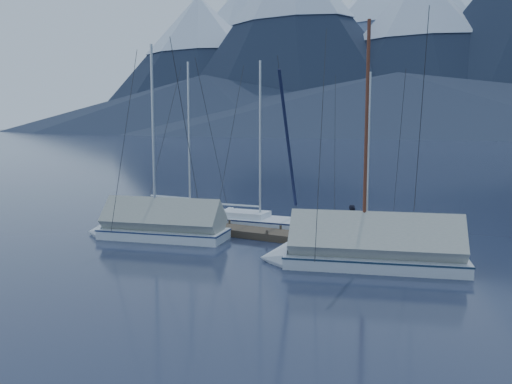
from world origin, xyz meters
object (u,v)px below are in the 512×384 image
Objects in this scene: sailboat_open_mid at (269,224)px; sailboat_covered_far at (153,228)px; sailboat_open_left at (198,215)px; sailboat_covered_near at (359,253)px; sailboat_open_right at (376,235)px; person at (353,222)px.

sailboat_covered_far is at bearing -123.79° from sailboat_open_mid.
sailboat_covered_near reaches higher than sailboat_open_left.
sailboat_open_right is 5.54× the size of person.
sailboat_open_left is 1.03× the size of sailboat_open_mid.
sailboat_covered_far reaches higher than person.
sailboat_open_mid reaches higher than sailboat_open_right.
sailboat_open_left reaches higher than sailboat_open_right.
sailboat_covered_far reaches higher than sailboat_open_left.
person is (-0.31, -2.46, 0.97)m from sailboat_open_right.
sailboat_open_mid is 6.34m from sailboat_covered_far.
sailboat_open_right is at bearing -1.06° from sailboat_open_left.
sailboat_open_right is 0.86× the size of sailboat_covered_far.
sailboat_open_left is 0.99× the size of sailboat_covered_far.
sailboat_covered_far is 9.54m from person.
sailboat_open_left is 1.14× the size of sailboat_open_right.
sailboat_open_right is 5.56m from sailboat_covered_near.
sailboat_covered_near reaches higher than sailboat_open_right.
sailboat_open_right is (10.83, -0.20, -0.02)m from sailboat_open_left.
sailboat_open_left reaches higher than sailboat_open_mid.
sailboat_covered_near is at bearing -25.44° from sailboat_open_left.
sailboat_open_mid is at bearing 67.82° from person.
sailboat_covered_far reaches higher than sailboat_open_right.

